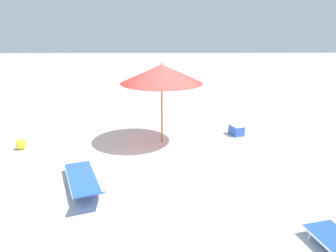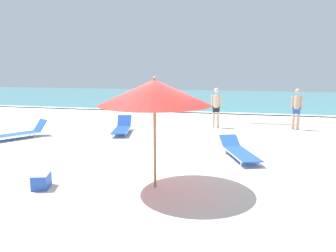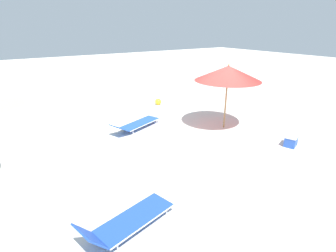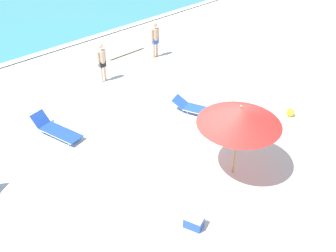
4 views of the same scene
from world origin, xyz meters
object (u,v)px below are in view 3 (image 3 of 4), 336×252
at_px(beach_umbrella, 228,73).
at_px(cooler_box, 291,141).
at_px(sun_lounger_near_water_left, 136,124).
at_px(beach_ball, 158,102).
at_px(sun_lounger_under_umbrella, 126,221).

distance_m(beach_umbrella, cooler_box, 3.18).
relative_size(beach_umbrella, sun_lounger_near_water_left, 1.07).
bearing_deg(beach_ball, sun_lounger_near_water_left, 133.95).
bearing_deg(sun_lounger_under_umbrella, sun_lounger_near_water_left, -42.59).
height_order(sun_lounger_under_umbrella, sun_lounger_near_water_left, sun_lounger_under_umbrella).
distance_m(sun_lounger_under_umbrella, cooler_box, 6.22).
xyz_separation_m(beach_umbrella, sun_lounger_near_water_left, (1.75, 2.94, -1.91)).
xyz_separation_m(sun_lounger_near_water_left, beach_ball, (2.37, -2.46, -0.05)).
height_order(beach_umbrella, sun_lounger_under_umbrella, beach_umbrella).
height_order(sun_lounger_under_umbrella, cooler_box, sun_lounger_under_umbrella).
relative_size(beach_umbrella, cooler_box, 4.17).
distance_m(sun_lounger_near_water_left, cooler_box, 5.52).
distance_m(beach_umbrella, beach_ball, 4.58).
xyz_separation_m(beach_umbrella, beach_ball, (4.12, 0.49, -1.96)).
bearing_deg(cooler_box, sun_lounger_near_water_left, -69.25).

